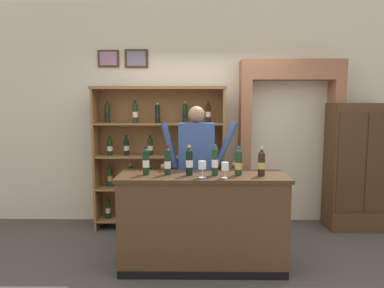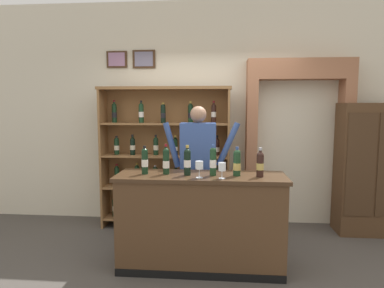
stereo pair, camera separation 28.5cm
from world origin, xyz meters
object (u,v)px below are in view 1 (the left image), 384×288
Objects in this scene: tasting_bottle_bianco at (238,162)px; wine_glass_right at (225,167)px; wine_shelf at (160,155)px; tasting_bottle_riserva at (146,161)px; tasting_bottle_super_tuscan at (189,161)px; shopkeeper at (197,162)px; tasting_counter at (202,221)px; wine_glass_center at (202,166)px; tasting_bottle_prosecco at (168,161)px; tasting_bottle_grappa at (261,163)px; side_cabinet at (358,167)px; tasting_bottle_rosso at (215,160)px.

wine_glass_right is at bearing -134.21° from tasting_bottle_bianco.
wine_shelf is at bearing 127.29° from tasting_bottle_bianco.
wine_shelf is 1.24m from tasting_bottle_riserva.
tasting_bottle_super_tuscan reaches higher than wine_glass_right.
shopkeeper is 0.56m from tasting_bottle_super_tuscan.
tasting_bottle_bianco is (0.43, -0.53, 0.09)m from shopkeeper.
tasting_counter is 0.64m from wine_glass_center.
tasting_bottle_riserva is 1.86× the size of wine_glass_right.
tasting_bottle_grappa is at bearing -2.97° from tasting_bottle_prosecco.
side_cabinet is at bearing 25.15° from tasting_bottle_prosecco.
tasting_bottle_bianco is at bearing 1.78° from tasting_bottle_super_tuscan.
tasting_bottle_prosecco reaches higher than tasting_counter.
tasting_bottle_prosecco is at bearing 176.93° from tasting_bottle_rosso.
tasting_bottle_rosso is 1.07× the size of tasting_bottle_bianco.
tasting_bottle_prosecco is at bearing 156.40° from wine_glass_center.
tasting_bottle_grappa is at bearing -40.51° from shopkeeper.
side_cabinet reaches higher than tasting_bottle_riserva.
tasting_bottle_riserva is (-0.53, -0.53, 0.09)m from shopkeeper.
shopkeeper is 0.68m from wine_glass_center.
tasting_bottle_bianco is (0.51, 0.02, -0.01)m from tasting_bottle_super_tuscan.
tasting_bottle_riserva is (-2.77, -1.21, 0.27)m from side_cabinet.
tasting_bottle_rosso is at bearing 177.13° from tasting_bottle_grappa.
side_cabinet is 5.91× the size of tasting_bottle_grappa.
tasting_bottle_rosso is at bearing -177.17° from tasting_bottle_bianco.
tasting_bottle_riserva reaches higher than wine_glass_right.
tasting_bottle_super_tuscan reaches higher than tasting_counter.
shopkeeper is at bearing 44.97° from tasting_bottle_riserva.
tasting_bottle_prosecco is 1.07× the size of tasting_bottle_grappa.
tasting_bottle_super_tuscan is (0.44, -1.26, 0.12)m from wine_shelf.
tasting_bottle_riserva is at bearing -178.96° from tasting_counter.
tasting_bottle_riserva is 0.94× the size of tasting_bottle_rosso.
tasting_bottle_super_tuscan is (0.45, -0.02, 0.00)m from tasting_bottle_riserva.
tasting_bottle_grappa is (0.74, -0.02, -0.01)m from tasting_bottle_super_tuscan.
wine_shelf is 1.56m from tasting_bottle_bianco.
side_cabinet is 5.88× the size of tasting_bottle_riserva.
tasting_bottle_bianco is 1.75× the size of wine_glass_center.
wine_glass_center is (0.58, -0.15, -0.02)m from tasting_bottle_riserva.
tasting_bottle_rosso reaches higher than tasting_counter.
tasting_bottle_rosso is at bearing -70.88° from shopkeeper.
tasting_bottle_grappa is at bearing -47.37° from wine_shelf.
tasting_bottle_super_tuscan is (-0.08, -0.55, 0.09)m from shopkeeper.
tasting_counter is at bearing 177.83° from tasting_bottle_bianco.
tasting_bottle_super_tuscan is at bearing 178.45° from tasting_bottle_grappa.
tasting_bottle_riserva is 0.96m from tasting_bottle_bianco.
tasting_counter is 10.98× the size of wine_glass_right.
wine_glass_center reaches higher than tasting_counter.
wine_shelf reaches higher than wine_glass_right.
wine_shelf is 0.88m from shopkeeper.
tasting_bottle_super_tuscan is 1.95× the size of wine_glass_right.
tasting_bottle_prosecco is (-2.55, -1.20, 0.27)m from side_cabinet.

